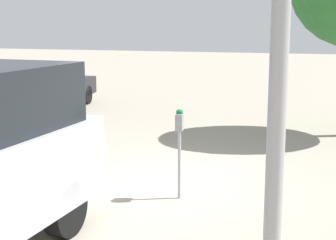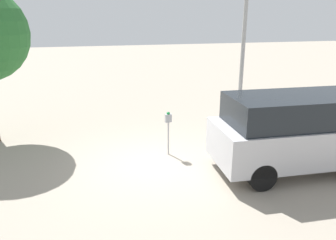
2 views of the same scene
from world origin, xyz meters
name	(u,v)px [view 2 (image 2 of 2)]	position (x,y,z in m)	size (l,w,h in m)	color
ground_plane	(149,164)	(0.00, 0.00, 0.00)	(80.00, 80.00, 0.00)	gray
parking_meter_near	(168,123)	(0.74, 0.58, 1.06)	(0.21, 0.14, 1.44)	#9E9EA3
lamp_post	(240,87)	(4.06, 2.39, 1.70)	(0.44, 0.44, 5.48)	beige
parked_van	(296,131)	(3.99, -1.37, 1.21)	(4.82, 2.25, 2.24)	#B2B2B7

